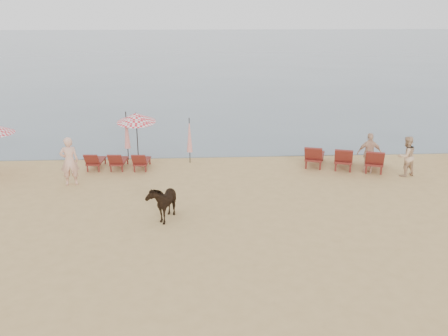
# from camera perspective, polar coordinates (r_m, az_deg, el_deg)

# --- Properties ---
(ground) EXTENTS (120.00, 120.00, 0.00)m
(ground) POSITION_cam_1_polar(r_m,az_deg,el_deg) (13.63, 1.27, -10.90)
(ground) COLOR tan
(ground) RESTS_ON ground
(sea) EXTENTS (160.00, 140.00, 0.06)m
(sea) POSITION_cam_1_polar(r_m,az_deg,el_deg) (92.14, -2.84, 13.75)
(sea) COLOR #51606B
(sea) RESTS_ON ground
(lounger_cluster_left) EXTENTS (2.65, 1.69, 0.56)m
(lounger_cluster_left) POSITION_cam_1_polar(r_m,az_deg,el_deg) (21.55, -12.02, 0.82)
(lounger_cluster_left) COLOR maroon
(lounger_cluster_left) RESTS_ON ground
(lounger_cluster_right) EXTENTS (3.63, 2.80, 0.70)m
(lounger_cluster_right) POSITION_cam_1_polar(r_m,az_deg,el_deg) (21.76, 13.53, 1.16)
(lounger_cluster_right) COLOR maroon
(lounger_cluster_right) RESTS_ON ground
(umbrella_open_left_b) EXTENTS (1.73, 1.76, 2.20)m
(umbrella_open_left_b) POSITION_cam_1_polar(r_m,az_deg,el_deg) (22.58, -10.01, 5.70)
(umbrella_open_left_b) COLOR black
(umbrella_open_left_b) RESTS_ON ground
(umbrella_closed_left) EXTENTS (0.27, 0.27, 2.20)m
(umbrella_closed_left) POSITION_cam_1_polar(r_m,az_deg,el_deg) (22.64, -11.06, 4.24)
(umbrella_closed_left) COLOR black
(umbrella_closed_left) RESTS_ON ground
(umbrella_closed_right) EXTENTS (0.25, 0.25, 2.02)m
(umbrella_closed_right) POSITION_cam_1_polar(r_m,az_deg,el_deg) (21.86, -3.97, 3.75)
(umbrella_closed_right) COLOR black
(umbrella_closed_right) RESTS_ON ground
(cow) EXTENTS (1.05, 1.58, 1.23)m
(cow) POSITION_cam_1_polar(r_m,az_deg,el_deg) (16.24, -6.98, -3.74)
(cow) COLOR black
(cow) RESTS_ON ground
(beachgoer_left) EXTENTS (0.77, 0.58, 1.91)m
(beachgoer_left) POSITION_cam_1_polar(r_m,az_deg,el_deg) (19.98, -17.25, 0.75)
(beachgoer_left) COLOR #E0A48C
(beachgoer_left) RESTS_ON ground
(beachgoer_right_a) EXTENTS (0.97, 0.86, 1.66)m
(beachgoer_right_a) POSITION_cam_1_polar(r_m,az_deg,el_deg) (21.46, 20.10, 1.27)
(beachgoer_right_a) COLOR tan
(beachgoer_right_a) RESTS_ON ground
(beachgoer_right_b) EXTENTS (1.04, 0.53, 1.70)m
(beachgoer_right_b) POSITION_cam_1_polar(r_m,az_deg,el_deg) (21.36, 16.29, 1.63)
(beachgoer_right_b) COLOR #D8A887
(beachgoer_right_b) RESTS_ON ground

